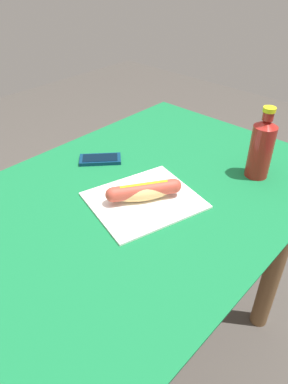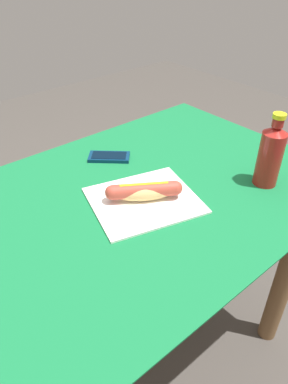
% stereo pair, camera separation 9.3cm
% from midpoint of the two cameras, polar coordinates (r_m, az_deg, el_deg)
% --- Properties ---
extents(ground_plane, '(6.00, 6.00, 0.00)m').
position_cam_midpoint_polar(ground_plane, '(1.56, -3.54, -25.11)').
color(ground_plane, '#47423D').
rests_on(ground_plane, ground).
extents(dining_table, '(1.20, 0.77, 0.78)m').
position_cam_midpoint_polar(dining_table, '(1.05, -4.78, -7.92)').
color(dining_table, brown).
rests_on(dining_table, ground).
extents(paper_wrapper, '(0.33, 0.30, 0.01)m').
position_cam_midpoint_polar(paper_wrapper, '(0.95, -2.81, -1.43)').
color(paper_wrapper, white).
rests_on(paper_wrapper, dining_table).
extents(hot_dog, '(0.18, 0.13, 0.05)m').
position_cam_midpoint_polar(hot_dog, '(0.93, -2.87, 0.05)').
color(hot_dog, '#E5BC75').
rests_on(hot_dog, paper_wrapper).
extents(cell_phone, '(0.14, 0.13, 0.01)m').
position_cam_midpoint_polar(cell_phone, '(1.13, -9.36, 5.11)').
color(cell_phone, '#0A2D4C').
rests_on(cell_phone, dining_table).
extents(soda_bottle, '(0.07, 0.07, 0.21)m').
position_cam_midpoint_polar(soda_bottle, '(1.05, 15.86, 6.81)').
color(soda_bottle, maroon).
rests_on(soda_bottle, dining_table).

